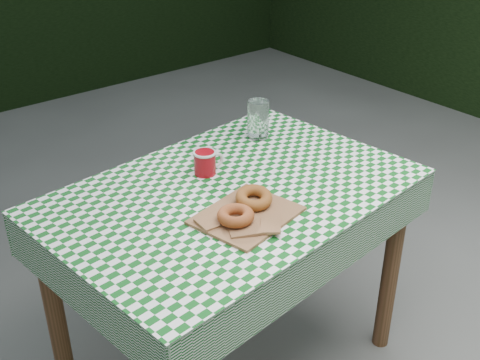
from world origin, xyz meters
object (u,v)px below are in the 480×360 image
(table, at_px, (233,287))
(drinking_glass, at_px, (258,119))
(paper_bag, at_px, (247,215))
(coffee_mug, at_px, (205,163))

(table, distance_m, drinking_glass, 0.60)
(paper_bag, xyz_separation_m, coffee_mug, (0.06, 0.29, 0.03))
(coffee_mug, bearing_deg, paper_bag, -94.14)
(paper_bag, distance_m, drinking_glass, 0.55)
(paper_bag, relative_size, coffee_mug, 2.00)
(paper_bag, height_order, drinking_glass, drinking_glass)
(coffee_mug, distance_m, drinking_glass, 0.34)
(paper_bag, distance_m, coffee_mug, 0.29)
(paper_bag, xyz_separation_m, drinking_glass, (0.38, 0.39, 0.06))
(coffee_mug, bearing_deg, table, -80.31)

